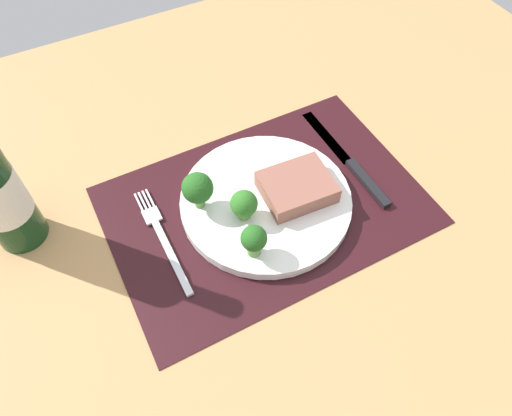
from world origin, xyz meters
TOP-DOWN VIEW (x-y plane):
  - ground_plane at (0.00, 0.00)cm, footprint 140.00×110.00cm
  - placemat at (0.00, 0.00)cm, footprint 45.86×31.20cm
  - plate at (0.00, 0.00)cm, footprint 25.22×25.22cm
  - steak at (4.42, -1.26)cm, footprint 10.49×8.87cm
  - broccoli_center at (-5.78, -7.29)cm, footprint 3.54×3.54cm
  - broccoli_near_fork at (-4.22, -1.36)cm, footprint 3.88×3.88cm
  - broccoli_front_edge at (-9.02, 3.31)cm, footprint 4.46×4.46cm
  - fork at (-15.76, 1.42)cm, footprint 2.40×19.20cm
  - knife at (15.69, 0.53)cm, footprint 1.80×23.00cm

SIDE VIEW (x-z plane):
  - ground_plane at x=0.00cm, z-range -3.00..0.00cm
  - placemat at x=0.00cm, z-range 0.00..0.30cm
  - fork at x=-15.76cm, z-range 0.30..0.80cm
  - knife at x=15.69cm, z-range 0.20..1.00cm
  - plate at x=0.00cm, z-range 0.30..1.90cm
  - steak at x=4.42cm, z-range 1.90..4.66cm
  - broccoli_near_fork at x=-4.22cm, z-range 2.23..7.05cm
  - broccoli_center at x=-5.78cm, z-range 2.42..7.65cm
  - broccoli_front_edge at x=-9.02cm, z-range 2.65..8.85cm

